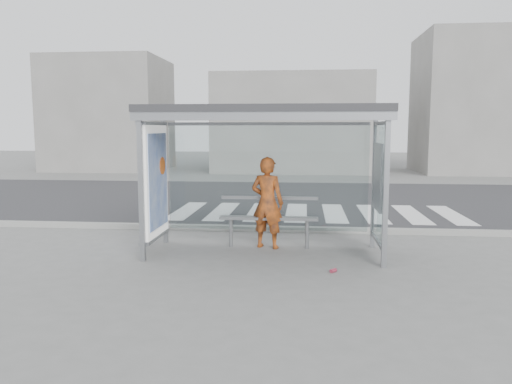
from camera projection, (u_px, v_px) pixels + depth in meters
ground at (264, 254)px, 8.95m from camera, size 80.00×80.00×0.00m
road at (282, 199)px, 15.86m from camera, size 30.00×10.00×0.01m
curb at (271, 229)px, 10.87m from camera, size 30.00×0.18×0.12m
crosswalk at (315, 213)px, 13.30m from camera, size 7.55×3.00×0.00m
bus_shelter at (244, 143)px, 8.80m from camera, size 4.25×1.65×2.62m
building_left at (110, 115)px, 27.32m from camera, size 6.00×5.00×6.00m
building_center at (292, 124)px, 26.41m from camera, size 8.00×5.00×5.00m
building_right at (469, 104)px, 25.40m from camera, size 5.00×5.00×7.00m
person at (267, 203)px, 9.30m from camera, size 0.71×0.57×1.72m
bench at (269, 218)px, 9.37m from camera, size 1.84×0.32×0.95m
soda_can at (333, 271)px, 7.77m from camera, size 0.12×0.12×0.06m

